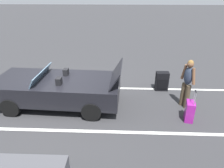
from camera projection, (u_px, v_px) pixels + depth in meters
name	position (u px, v px, depth m)	size (l,w,h in m)	color
ground_plane	(60.00, 104.00, 7.08)	(80.00, 80.00, 0.00)	#333335
lot_line_near	(69.00, 87.00, 8.21)	(18.00, 0.12, 0.01)	silver
lot_line_mid	(46.00, 130.00, 5.79)	(18.00, 0.12, 0.01)	silver
convertible_car	(52.00, 88.00, 6.83)	(4.29, 1.99, 1.50)	black
suitcase_large_black	(162.00, 81.00, 7.87)	(0.48, 0.30, 0.74)	black
suitcase_medium_bright	(190.00, 111.00, 6.10)	(0.32, 0.44, 1.00)	#991E8C
traveler_person	(187.00, 81.00, 6.54)	(0.36, 0.57, 1.65)	#4C3F2D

